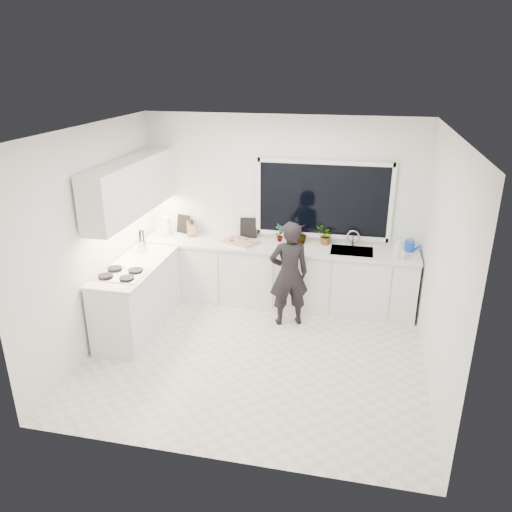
# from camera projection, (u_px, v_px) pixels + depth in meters

# --- Properties ---
(floor) EXTENTS (4.00, 3.50, 0.02)m
(floor) POSITION_uv_depth(u_px,v_px,m) (255.00, 356.00, 6.12)
(floor) COLOR beige
(floor) RESTS_ON ground
(wall_back) EXTENTS (4.00, 0.02, 2.70)m
(wall_back) POSITION_uv_depth(u_px,v_px,m) (281.00, 210.00, 7.22)
(wall_back) COLOR white
(wall_back) RESTS_ON ground
(wall_left) EXTENTS (0.02, 3.50, 2.70)m
(wall_left) POSITION_uv_depth(u_px,v_px,m) (93.00, 240.00, 6.02)
(wall_left) COLOR white
(wall_left) RESTS_ON ground
(wall_right) EXTENTS (0.02, 3.50, 2.70)m
(wall_right) POSITION_uv_depth(u_px,v_px,m) (442.00, 267.00, 5.23)
(wall_right) COLOR white
(wall_right) RESTS_ON ground
(ceiling) EXTENTS (4.00, 3.50, 0.02)m
(ceiling) POSITION_uv_depth(u_px,v_px,m) (255.00, 129.00, 5.13)
(ceiling) COLOR white
(ceiling) RESTS_ON wall_back
(window) EXTENTS (1.80, 0.02, 1.00)m
(window) POSITION_uv_depth(u_px,v_px,m) (323.00, 200.00, 7.00)
(window) COLOR black
(window) RESTS_ON wall_back
(base_cabinets_back) EXTENTS (3.92, 0.58, 0.88)m
(base_cabinets_back) POSITION_uv_depth(u_px,v_px,m) (277.00, 276.00, 7.28)
(base_cabinets_back) COLOR white
(base_cabinets_back) RESTS_ON floor
(base_cabinets_left) EXTENTS (0.58, 1.60, 0.88)m
(base_cabinets_left) POSITION_uv_depth(u_px,v_px,m) (138.00, 298.00, 6.60)
(base_cabinets_left) COLOR white
(base_cabinets_left) RESTS_ON floor
(countertop_back) EXTENTS (3.94, 0.62, 0.04)m
(countertop_back) POSITION_uv_depth(u_px,v_px,m) (277.00, 247.00, 7.10)
(countertop_back) COLOR silver
(countertop_back) RESTS_ON base_cabinets_back
(countertop_left) EXTENTS (0.62, 1.60, 0.04)m
(countertop_left) POSITION_uv_depth(u_px,v_px,m) (135.00, 266.00, 6.44)
(countertop_left) COLOR silver
(countertop_left) RESTS_ON base_cabinets_left
(upper_cabinets) EXTENTS (0.34, 2.10, 0.70)m
(upper_cabinets) POSITION_uv_depth(u_px,v_px,m) (132.00, 187.00, 6.43)
(upper_cabinets) COLOR white
(upper_cabinets) RESTS_ON wall_left
(sink) EXTENTS (0.58, 0.42, 0.14)m
(sink) POSITION_uv_depth(u_px,v_px,m) (352.00, 254.00, 6.91)
(sink) COLOR silver
(sink) RESTS_ON countertop_back
(faucet) EXTENTS (0.03, 0.03, 0.22)m
(faucet) POSITION_uv_depth(u_px,v_px,m) (353.00, 238.00, 7.03)
(faucet) COLOR silver
(faucet) RESTS_ON countertop_back
(stovetop) EXTENTS (0.56, 0.48, 0.03)m
(stovetop) POSITION_uv_depth(u_px,v_px,m) (121.00, 274.00, 6.11)
(stovetop) COLOR black
(stovetop) RESTS_ON countertop_left
(person) EXTENTS (0.62, 0.51, 1.46)m
(person) POSITION_uv_depth(u_px,v_px,m) (289.00, 274.00, 6.62)
(person) COLOR black
(person) RESTS_ON floor
(pizza_tray) EXTENTS (0.60, 0.54, 0.03)m
(pizza_tray) POSITION_uv_depth(u_px,v_px,m) (240.00, 242.00, 7.17)
(pizza_tray) COLOR silver
(pizza_tray) RESTS_ON countertop_back
(pizza) EXTENTS (0.55, 0.48, 0.01)m
(pizza) POSITION_uv_depth(u_px,v_px,m) (240.00, 241.00, 7.17)
(pizza) COLOR #B92F18
(pizza) RESTS_ON pizza_tray
(watering_can) EXTENTS (0.16, 0.16, 0.13)m
(watering_can) POSITION_uv_depth(u_px,v_px,m) (409.00, 246.00, 6.86)
(watering_can) COLOR blue
(watering_can) RESTS_ON countertop_back
(paper_towel_roll) EXTENTS (0.13, 0.13, 0.26)m
(paper_towel_roll) POSITION_uv_depth(u_px,v_px,m) (167.00, 226.00, 7.48)
(paper_towel_roll) COLOR white
(paper_towel_roll) RESTS_ON countertop_back
(knife_block) EXTENTS (0.15, 0.13, 0.22)m
(knife_block) POSITION_uv_depth(u_px,v_px,m) (192.00, 229.00, 7.45)
(knife_block) COLOR olive
(knife_block) RESTS_ON countertop_back
(utensil_crock) EXTENTS (0.16, 0.16, 0.16)m
(utensil_crock) POSITION_uv_depth(u_px,v_px,m) (142.00, 246.00, 6.83)
(utensil_crock) COLOR silver
(utensil_crock) RESTS_ON countertop_left
(picture_frame_large) EXTENTS (0.21, 0.09, 0.28)m
(picture_frame_large) POSITION_uv_depth(u_px,v_px,m) (183.00, 224.00, 7.56)
(picture_frame_large) COLOR black
(picture_frame_large) RESTS_ON countertop_back
(picture_frame_small) EXTENTS (0.25, 0.04, 0.30)m
(picture_frame_small) POSITION_uv_depth(u_px,v_px,m) (249.00, 228.00, 7.36)
(picture_frame_small) COLOR black
(picture_frame_small) RESTS_ON countertop_back
(herb_plants) EXTENTS (0.89, 0.31, 0.28)m
(herb_plants) POSITION_uv_depth(u_px,v_px,m) (311.00, 235.00, 7.10)
(herb_plants) COLOR #26662D
(herb_plants) RESTS_ON countertop_back
(soap_bottles) EXTENTS (0.16, 0.13, 0.29)m
(soap_bottles) POSITION_uv_depth(u_px,v_px,m) (399.00, 249.00, 6.59)
(soap_bottles) COLOR #D8BF66
(soap_bottles) RESTS_ON countertop_back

